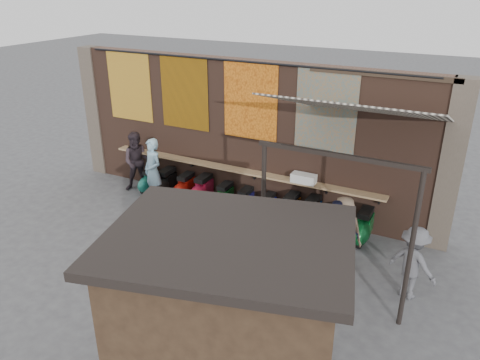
{
  "coord_description": "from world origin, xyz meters",
  "views": [
    {
      "loc": [
        5.44,
        -8.08,
        5.88
      ],
      "look_at": [
        0.66,
        1.2,
        1.37
      ],
      "focal_mm": 35.0,
      "sensor_mm": 36.0,
      "label": 1
    }
  ],
  "objects_px": {
    "diner_right": "(138,162)",
    "shopper_navy": "(335,236)",
    "scooter_stool_2": "(185,188)",
    "scooter_stool_10": "(363,227)",
    "scooter_stool_4": "(224,197)",
    "scooter_stool_5": "(244,203)",
    "scooter_stool_7": "(290,210)",
    "shopper_tan": "(343,232)",
    "market_stall": "(229,337)",
    "scooter_stool_9": "(336,222)",
    "scooter_stool_0": "(150,181)",
    "scooter_stool_1": "(166,183)",
    "scooter_stool_8": "(311,215)",
    "scooter_stool_3": "(202,191)",
    "scooter_stool_6": "(268,207)",
    "shopper_grey": "(413,263)",
    "shelf_box": "(304,178)",
    "diner_left": "(153,171)"
  },
  "relations": [
    {
      "from": "diner_right",
      "to": "shopper_navy",
      "type": "distance_m",
      "value": 6.59
    },
    {
      "from": "scooter_stool_2",
      "to": "scooter_stool_10",
      "type": "relative_size",
      "value": 0.94
    },
    {
      "from": "scooter_stool_4",
      "to": "scooter_stool_5",
      "type": "relative_size",
      "value": 1.02
    },
    {
      "from": "scooter_stool_7",
      "to": "shopper_tan",
      "type": "relative_size",
      "value": 0.51
    },
    {
      "from": "market_stall",
      "to": "scooter_stool_9",
      "type": "bearing_deg",
      "value": 77.44
    },
    {
      "from": "scooter_stool_2",
      "to": "scooter_stool_5",
      "type": "bearing_deg",
      "value": -0.63
    },
    {
      "from": "scooter_stool_0",
      "to": "scooter_stool_4",
      "type": "height_order",
      "value": "scooter_stool_4"
    },
    {
      "from": "scooter_stool_0",
      "to": "shopper_navy",
      "type": "xyz_separation_m",
      "value": [
        6.06,
        -1.44,
        0.49
      ]
    },
    {
      "from": "scooter_stool_1",
      "to": "scooter_stool_4",
      "type": "distance_m",
      "value": 1.92
    },
    {
      "from": "scooter_stool_2",
      "to": "scooter_stool_8",
      "type": "height_order",
      "value": "scooter_stool_8"
    },
    {
      "from": "scooter_stool_3",
      "to": "shopper_navy",
      "type": "xyz_separation_m",
      "value": [
        4.23,
        -1.44,
        0.41
      ]
    },
    {
      "from": "scooter_stool_9",
      "to": "scooter_stool_10",
      "type": "height_order",
      "value": "scooter_stool_10"
    },
    {
      "from": "scooter_stool_7",
      "to": "scooter_stool_1",
      "type": "bearing_deg",
      "value": -178.84
    },
    {
      "from": "scooter_stool_4",
      "to": "scooter_stool_6",
      "type": "height_order",
      "value": "scooter_stool_4"
    },
    {
      "from": "scooter_stool_0",
      "to": "shopper_grey",
      "type": "xyz_separation_m",
      "value": [
        7.68,
        -1.67,
        0.43
      ]
    },
    {
      "from": "shelf_box",
      "to": "shopper_tan",
      "type": "xyz_separation_m",
      "value": [
        1.47,
        -1.53,
        -0.4
      ]
    },
    {
      "from": "diner_left",
      "to": "scooter_stool_10",
      "type": "bearing_deg",
      "value": 26.18
    },
    {
      "from": "scooter_stool_5",
      "to": "scooter_stool_7",
      "type": "height_order",
      "value": "scooter_stool_7"
    },
    {
      "from": "scooter_stool_0",
      "to": "shopper_grey",
      "type": "distance_m",
      "value": 7.87
    },
    {
      "from": "scooter_stool_8",
      "to": "scooter_stool_9",
      "type": "xyz_separation_m",
      "value": [
        0.66,
        -0.01,
        -0.05
      ]
    },
    {
      "from": "scooter_stool_3",
      "to": "market_stall",
      "type": "relative_size",
      "value": 0.3
    },
    {
      "from": "scooter_stool_1",
      "to": "scooter_stool_7",
      "type": "distance_m",
      "value": 3.83
    },
    {
      "from": "scooter_stool_2",
      "to": "market_stall",
      "type": "bearing_deg",
      "value": -51.55
    },
    {
      "from": "scooter_stool_4",
      "to": "scooter_stool_9",
      "type": "distance_m",
      "value": 3.14
    },
    {
      "from": "scooter_stool_3",
      "to": "scooter_stool_9",
      "type": "xyz_separation_m",
      "value": [
        3.85,
        -0.01,
        -0.05
      ]
    },
    {
      "from": "scooter_stool_1",
      "to": "scooter_stool_5",
      "type": "xyz_separation_m",
      "value": [
        2.56,
        0.0,
        -0.05
      ]
    },
    {
      "from": "shopper_grey",
      "to": "market_stall",
      "type": "height_order",
      "value": "market_stall"
    },
    {
      "from": "scooter_stool_8",
      "to": "shopper_tan",
      "type": "xyz_separation_m",
      "value": [
        1.13,
        -1.23,
        0.41
      ]
    },
    {
      "from": "shopper_grey",
      "to": "diner_right",
      "type": "bearing_deg",
      "value": 10.6
    },
    {
      "from": "scooter_stool_3",
      "to": "scooter_stool_6",
      "type": "height_order",
      "value": "scooter_stool_3"
    },
    {
      "from": "scooter_stool_1",
      "to": "scooter_stool_4",
      "type": "height_order",
      "value": "scooter_stool_1"
    },
    {
      "from": "scooter_stool_3",
      "to": "shopper_tan",
      "type": "height_order",
      "value": "shopper_tan"
    },
    {
      "from": "shelf_box",
      "to": "scooter_stool_0",
      "type": "bearing_deg",
      "value": -176.42
    },
    {
      "from": "scooter_stool_6",
      "to": "shopper_navy",
      "type": "distance_m",
      "value": 2.73
    },
    {
      "from": "scooter_stool_6",
      "to": "scooter_stool_10",
      "type": "xyz_separation_m",
      "value": [
        2.53,
        -0.06,
        0.08
      ]
    },
    {
      "from": "scooter_stool_6",
      "to": "shopper_navy",
      "type": "bearing_deg",
      "value": -33.56
    },
    {
      "from": "scooter_stool_6",
      "to": "scooter_stool_8",
      "type": "xyz_separation_m",
      "value": [
        1.2,
        -0.04,
        0.08
      ]
    },
    {
      "from": "shopper_grey",
      "to": "scooter_stool_1",
      "type": "bearing_deg",
      "value": 9.3
    },
    {
      "from": "scooter_stool_8",
      "to": "shopper_grey",
      "type": "height_order",
      "value": "shopper_grey"
    },
    {
      "from": "scooter_stool_1",
      "to": "market_stall",
      "type": "xyz_separation_m",
      "value": [
        5.21,
        -5.73,
        1.04
      ]
    },
    {
      "from": "shelf_box",
      "to": "scooter_stool_6",
      "type": "height_order",
      "value": "shelf_box"
    },
    {
      "from": "scooter_stool_0",
      "to": "scooter_stool_2",
      "type": "distance_m",
      "value": 1.27
    },
    {
      "from": "scooter_stool_0",
      "to": "scooter_stool_7",
      "type": "xyz_separation_m",
      "value": [
        4.45,
        0.03,
        0.06
      ]
    },
    {
      "from": "scooter_stool_2",
      "to": "market_stall",
      "type": "distance_m",
      "value": 7.42
    },
    {
      "from": "scooter_stool_1",
      "to": "shopper_navy",
      "type": "height_order",
      "value": "shopper_navy"
    },
    {
      "from": "scooter_stool_1",
      "to": "scooter_stool_10",
      "type": "relative_size",
      "value": 0.99
    },
    {
      "from": "scooter_stool_7",
      "to": "shopper_navy",
      "type": "bearing_deg",
      "value": -42.54
    },
    {
      "from": "scooter_stool_3",
      "to": "scooter_stool_10",
      "type": "xyz_separation_m",
      "value": [
        4.52,
        -0.02,
        0.0
      ]
    },
    {
      "from": "shelf_box",
      "to": "scooter_stool_6",
      "type": "bearing_deg",
      "value": -163.72
    },
    {
      "from": "scooter_stool_2",
      "to": "shopper_navy",
      "type": "distance_m",
      "value": 5.02
    }
  ]
}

